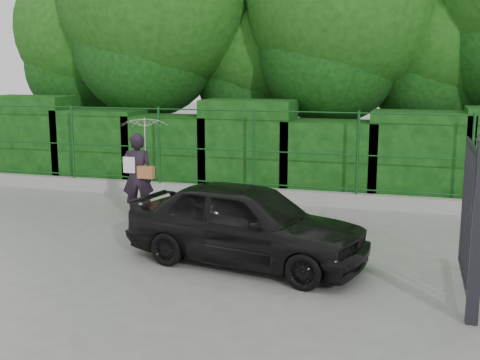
# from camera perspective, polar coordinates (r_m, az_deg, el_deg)

# --- Properties ---
(ground) EXTENTS (80.00, 80.00, 0.00)m
(ground) POSITION_cam_1_polar(r_m,az_deg,el_deg) (9.74, -7.88, -7.44)
(ground) COLOR gray
(kerb) EXTENTS (14.00, 0.25, 0.30)m
(kerb) POSITION_cam_1_polar(r_m,az_deg,el_deg) (13.79, -0.31, -1.29)
(kerb) COLOR #9E9E99
(kerb) RESTS_ON ground
(fence) EXTENTS (14.13, 0.06, 1.80)m
(fence) POSITION_cam_1_polar(r_m,az_deg,el_deg) (13.55, 0.58, 3.00)
(fence) COLOR #104216
(fence) RESTS_ON kerb
(hedge) EXTENTS (14.20, 1.20, 2.25)m
(hedge) POSITION_cam_1_polar(r_m,az_deg,el_deg) (14.59, 0.75, 2.85)
(hedge) COLOR black
(hedge) RESTS_ON ground
(trees) EXTENTS (17.10, 6.15, 8.08)m
(trees) POSITION_cam_1_polar(r_m,az_deg,el_deg) (16.47, 6.97, 16.21)
(trees) COLOR black
(trees) RESTS_ON ground
(gate) EXTENTS (0.22, 2.33, 2.36)m
(gate) POSITION_cam_1_polar(r_m,az_deg,el_deg) (7.97, 21.35, -3.32)
(gate) COLOR #232329
(gate) RESTS_ON ground
(woman) EXTENTS (0.97, 0.94, 2.05)m
(woman) POSITION_cam_1_polar(r_m,az_deg,el_deg) (12.08, -9.29, 2.55)
(woman) COLOR black
(woman) RESTS_ON ground
(car) EXTENTS (4.01, 2.25, 1.29)m
(car) POSITION_cam_1_polar(r_m,az_deg,el_deg) (9.29, 0.61, -4.09)
(car) COLOR black
(car) RESTS_ON ground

